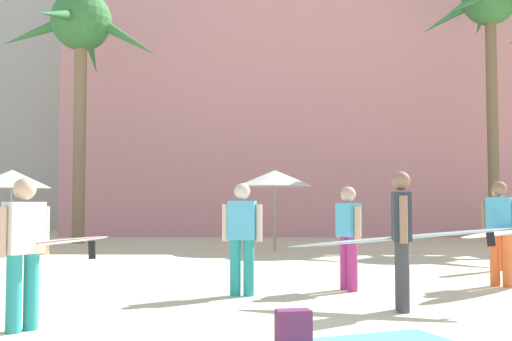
# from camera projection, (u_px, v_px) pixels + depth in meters

# --- Properties ---
(hotel_pink) EXTENTS (25.21, 11.77, 12.43)m
(hotel_pink) POSITION_uv_depth(u_px,v_px,m) (347.00, 108.00, 31.20)
(hotel_pink) COLOR pink
(hotel_pink) RESTS_ON ground
(palm_tree_far_left) EXTENTS (5.82, 5.83, 8.84)m
(palm_tree_far_left) POSITION_uv_depth(u_px,v_px,m) (81.00, 35.00, 21.64)
(palm_tree_far_left) COLOR #896B4C
(palm_tree_far_left) RESTS_ON ground
(palm_tree_center) EXTENTS (4.75, 5.06, 9.73)m
(palm_tree_center) POSITION_uv_depth(u_px,v_px,m) (490.00, 15.00, 22.15)
(palm_tree_center) COLOR brown
(palm_tree_center) RESTS_ON ground
(cafe_umbrella_0) EXTENTS (2.19, 2.19, 2.32)m
(cafe_umbrella_0) POSITION_uv_depth(u_px,v_px,m) (275.00, 178.00, 17.80)
(cafe_umbrella_0) COLOR gray
(cafe_umbrella_0) RESTS_ON ground
(cafe_umbrella_1) EXTENTS (2.26, 2.26, 2.33)m
(cafe_umbrella_1) POSITION_uv_depth(u_px,v_px,m) (12.00, 179.00, 17.74)
(cafe_umbrella_1) COLOR gray
(cafe_umbrella_1) RESTS_ON ground
(backpack) EXTENTS (0.33, 0.29, 0.42)m
(backpack) POSITION_uv_depth(u_px,v_px,m) (293.00, 335.00, 5.40)
(backpack) COLOR #552348
(backpack) RESTS_ON ground
(person_near_left) EXTENTS (2.31, 2.00, 1.63)m
(person_near_left) POSITION_uv_depth(u_px,v_px,m) (27.00, 246.00, 6.67)
(person_near_left) COLOR teal
(person_near_left) RESTS_ON ground
(person_far_right) EXTENTS (2.34, 2.30, 1.72)m
(person_far_right) POSITION_uv_depth(u_px,v_px,m) (504.00, 230.00, 9.97)
(person_far_right) COLOR orange
(person_far_right) RESTS_ON ground
(person_mid_center) EXTENTS (2.91, 1.05, 1.76)m
(person_mid_center) POSITION_uv_depth(u_px,v_px,m) (400.00, 235.00, 7.91)
(person_mid_center) COLOR #3D3D42
(person_mid_center) RESTS_ON ground
(person_near_right) EXTENTS (0.61, 0.27, 1.65)m
(person_near_right) POSITION_uv_depth(u_px,v_px,m) (242.00, 234.00, 9.10)
(person_near_right) COLOR teal
(person_near_right) RESTS_ON ground
(person_mid_left) EXTENTS (0.38, 0.58, 1.62)m
(person_mid_left) POSITION_uv_depth(u_px,v_px,m) (348.00, 233.00, 9.64)
(person_mid_left) COLOR #B7337F
(person_mid_left) RESTS_ON ground
(person_mid_right) EXTENTS (0.54, 0.44, 1.71)m
(person_mid_right) POSITION_uv_depth(u_px,v_px,m) (499.00, 224.00, 12.52)
(person_mid_right) COLOR orange
(person_mid_right) RESTS_ON ground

